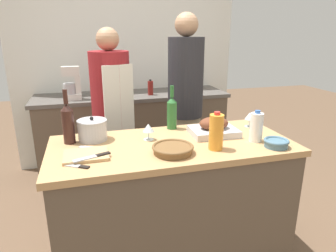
# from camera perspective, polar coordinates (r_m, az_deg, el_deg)

# --- Properties ---
(kitchen_island) EXTENTS (1.52, 0.69, 0.90)m
(kitchen_island) POSITION_cam_1_polar(r_m,az_deg,el_deg) (2.10, 0.79, -14.79)
(kitchen_island) COLOR brown
(kitchen_island) RESTS_ON ground_plane
(back_counter) EXTENTS (2.13, 0.60, 0.91)m
(back_counter) POSITION_cam_1_polar(r_m,az_deg,el_deg) (3.52, -6.56, -1.16)
(back_counter) COLOR brown
(back_counter) RESTS_ON ground_plane
(back_wall) EXTENTS (2.63, 0.10, 2.55)m
(back_wall) POSITION_cam_1_polar(r_m,az_deg,el_deg) (3.69, -7.92, 12.72)
(back_wall) COLOR silver
(back_wall) RESTS_ON ground_plane
(roasting_pan) EXTENTS (0.32, 0.25, 0.12)m
(roasting_pan) POSITION_cam_1_polar(r_m,az_deg,el_deg) (2.05, 8.68, -0.39)
(roasting_pan) COLOR #BCBCC1
(roasting_pan) RESTS_ON kitchen_island
(wicker_basket) EXTENTS (0.24, 0.24, 0.05)m
(wicker_basket) POSITION_cam_1_polar(r_m,az_deg,el_deg) (1.73, 0.92, -4.37)
(wicker_basket) COLOR brown
(wicker_basket) RESTS_ON kitchen_island
(cutting_board) EXTENTS (0.25, 0.20, 0.02)m
(cutting_board) POSITION_cam_1_polar(r_m,az_deg,el_deg) (1.75, -15.35, -5.37)
(cutting_board) COLOR tan
(cutting_board) RESTS_ON kitchen_island
(stock_pot) EXTENTS (0.19, 0.19, 0.16)m
(stock_pot) POSITION_cam_1_polar(r_m,az_deg,el_deg) (1.99, -14.19, -0.74)
(stock_pot) COLOR #B7B7BC
(stock_pot) RESTS_ON kitchen_island
(mixing_bowl) EXTENTS (0.15, 0.15, 0.05)m
(mixing_bowl) POSITION_cam_1_polar(r_m,az_deg,el_deg) (1.94, 19.92, -3.02)
(mixing_bowl) COLOR slate
(mixing_bowl) RESTS_ON kitchen_island
(juice_jug) EXTENTS (0.08, 0.08, 0.23)m
(juice_jug) POSITION_cam_1_polar(r_m,az_deg,el_deg) (1.78, 9.17, -1.12)
(juice_jug) COLOR orange
(juice_jug) RESTS_ON kitchen_island
(milk_jug) EXTENTS (0.08, 0.08, 0.20)m
(milk_jug) POSITION_cam_1_polar(r_m,az_deg,el_deg) (1.98, 16.47, -0.20)
(milk_jug) COLOR white
(milk_jug) RESTS_ON kitchen_island
(wine_bottle_green) EXTENTS (0.07, 0.07, 0.31)m
(wine_bottle_green) POSITION_cam_1_polar(r_m,az_deg,el_deg) (2.14, 0.75, 2.68)
(wine_bottle_green) COLOR #28662D
(wine_bottle_green) RESTS_ON kitchen_island
(wine_bottle_dark) EXTENTS (0.07, 0.07, 0.34)m
(wine_bottle_dark) POSITION_cam_1_polar(r_m,az_deg,el_deg) (1.95, -18.51, 0.65)
(wine_bottle_dark) COLOR #381E19
(wine_bottle_dark) RESTS_ON kitchen_island
(wine_glass_left) EXTENTS (0.07, 0.07, 0.11)m
(wine_glass_left) POSITION_cam_1_polar(r_m,az_deg,el_deg) (2.27, 15.32, 1.77)
(wine_glass_left) COLOR silver
(wine_glass_left) RESTS_ON kitchen_island
(wine_glass_right) EXTENTS (0.07, 0.07, 0.11)m
(wine_glass_right) POSITION_cam_1_polar(r_m,az_deg,el_deg) (1.93, -3.76, -0.46)
(wine_glass_right) COLOR silver
(wine_glass_right) RESTS_ON kitchen_island
(knife_chef) EXTENTS (0.21, 0.10, 0.01)m
(knife_chef) POSITION_cam_1_polar(r_m,az_deg,el_deg) (1.69, -14.05, -5.68)
(knife_chef) COLOR #B7B7BC
(knife_chef) RESTS_ON cutting_board
(knife_paring) EXTENTS (0.13, 0.10, 0.01)m
(knife_paring) POSITION_cam_1_polar(r_m,az_deg,el_deg) (1.64, -16.80, -7.35)
(knife_paring) COLOR #B7B7BC
(knife_paring) RESTS_ON kitchen_island
(knife_bread) EXTENTS (0.14, 0.09, 0.01)m
(knife_bread) POSITION_cam_1_polar(r_m,az_deg,el_deg) (1.87, -14.46, -4.05)
(knife_bread) COLOR #B7B7BC
(knife_bread) RESTS_ON kitchen_island
(stand_mixer) EXTENTS (0.18, 0.14, 0.34)m
(stand_mixer) POSITION_cam_1_polar(r_m,az_deg,el_deg) (3.23, -17.84, 7.27)
(stand_mixer) COLOR silver
(stand_mixer) RESTS_ON back_counter
(condiment_bottle_tall) EXTENTS (0.05, 0.05, 0.15)m
(condiment_bottle_tall) POSITION_cam_1_polar(r_m,az_deg,el_deg) (3.65, 3.42, 7.99)
(condiment_bottle_tall) COLOR maroon
(condiment_bottle_tall) RESTS_ON back_counter
(condiment_bottle_short) EXTENTS (0.06, 0.06, 0.17)m
(condiment_bottle_short) POSITION_cam_1_polar(r_m,az_deg,el_deg) (3.33, -3.36, 7.27)
(condiment_bottle_short) COLOR maroon
(condiment_bottle_short) RESTS_ON back_counter
(person_cook_aproned) EXTENTS (0.34, 0.37, 1.61)m
(person_cook_aproned) POSITION_cam_1_polar(r_m,az_deg,el_deg) (2.64, -10.59, 2.27)
(person_cook_aproned) COLOR beige
(person_cook_aproned) RESTS_ON ground_plane
(person_cook_guest) EXTENTS (0.32, 0.32, 1.73)m
(person_cook_guest) POSITION_cam_1_polar(r_m,az_deg,el_deg) (2.73, 3.30, 4.73)
(person_cook_guest) COLOR beige
(person_cook_guest) RESTS_ON ground_plane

